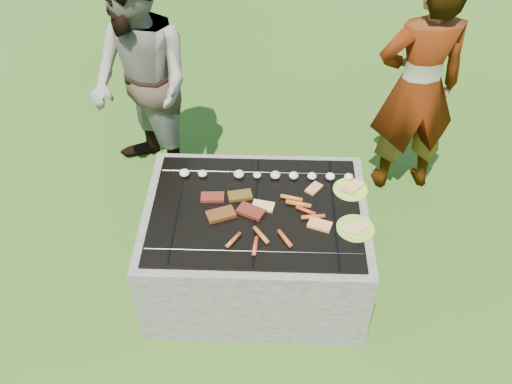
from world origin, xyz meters
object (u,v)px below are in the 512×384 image
plate_near (355,229)px  bystander (141,85)px  fire_pit (256,247)px  plate_far (351,190)px  cook (418,88)px

plate_near → bystander: (-1.36, 1.07, 0.22)m
plate_near → bystander: 1.75m
bystander → fire_pit: bearing=-0.4°
plate_far → cook: cook is taller
plate_near → cook: cook is taller
fire_pit → cook: size_ratio=0.78×
plate_near → cook: (0.49, 1.09, 0.22)m
plate_near → bystander: bystander is taller
fire_pit → plate_near: size_ratio=5.56×
fire_pit → plate_near: plate_near is taller
fire_pit → bystander: 1.35m
plate_far → cook: 0.94m
plate_near → bystander: size_ratio=0.14×
fire_pit → plate_far: size_ratio=5.58×
cook → plate_far: bearing=49.4°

